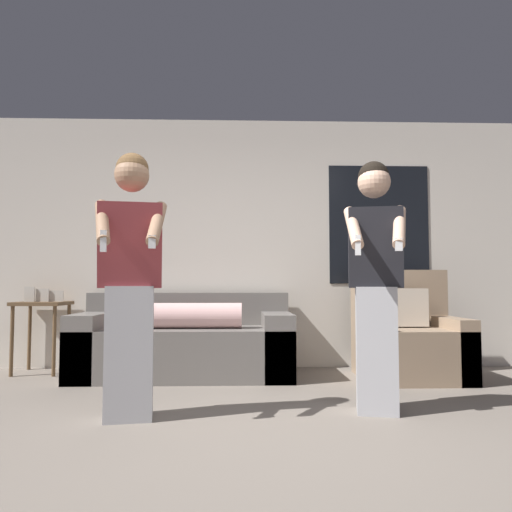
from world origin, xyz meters
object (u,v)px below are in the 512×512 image
at_px(person_left, 130,280).
at_px(person_right, 375,279).
at_px(armchair, 409,342).
at_px(side_table, 42,312).
at_px(couch, 185,344).

xyz_separation_m(person_left, person_right, (1.67, 0.12, 0.01)).
height_order(armchair, side_table, armchair).
bearing_deg(person_right, armchair, 62.73).
relative_size(person_left, person_right, 1.01).
height_order(person_left, person_right, person_left).
bearing_deg(couch, armchair, -4.89).
bearing_deg(armchair, person_left, -148.85).
distance_m(person_left, person_right, 1.67).
bearing_deg(armchair, person_right, -117.27).
relative_size(side_table, person_left, 0.49).
bearing_deg(person_right, side_table, 150.18).
height_order(side_table, person_left, person_left).
xyz_separation_m(couch, person_right, (1.48, -1.47, 0.61)).
height_order(side_table, person_right, person_right).
xyz_separation_m(side_table, person_left, (1.28, -1.81, 0.30)).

